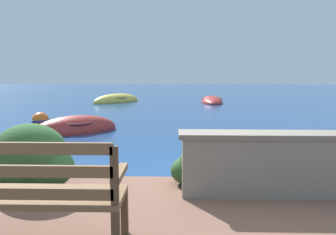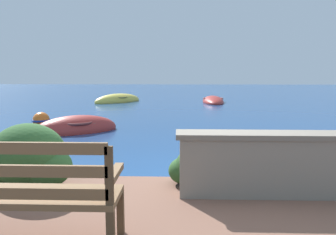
{
  "view_description": "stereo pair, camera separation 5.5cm",
  "coord_description": "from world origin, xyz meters",
  "px_view_note": "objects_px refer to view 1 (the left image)",
  "views": [
    {
      "loc": [
        -0.4,
        -4.38,
        1.66
      ],
      "look_at": [
        -0.61,
        3.71,
        0.53
      ],
      "focal_mm": 35.0,
      "sensor_mm": 36.0,
      "label": 1
    },
    {
      "loc": [
        -0.34,
        -4.38,
        1.66
      ],
      "look_at": [
        -0.61,
        3.71,
        0.53
      ],
      "focal_mm": 35.0,
      "sensor_mm": 36.0,
      "label": 2
    }
  ],
  "objects_px": {
    "rowboat_nearest": "(76,129)",
    "rowboat_mid": "(117,101)",
    "rowboat_far": "(212,101)",
    "park_bench": "(32,192)",
    "mooring_buoy": "(40,120)"
  },
  "relations": [
    {
      "from": "rowboat_far",
      "to": "rowboat_mid",
      "type": "bearing_deg",
      "value": 91.83
    },
    {
      "from": "park_bench",
      "to": "mooring_buoy",
      "type": "xyz_separation_m",
      "value": [
        -3.27,
        7.93,
        -0.61
      ]
    },
    {
      "from": "rowboat_mid",
      "to": "mooring_buoy",
      "type": "height_order",
      "value": "rowboat_mid"
    },
    {
      "from": "park_bench",
      "to": "rowboat_far",
      "type": "height_order",
      "value": "park_bench"
    },
    {
      "from": "park_bench",
      "to": "rowboat_mid",
      "type": "xyz_separation_m",
      "value": [
        -2.17,
        15.52,
        -0.63
      ]
    },
    {
      "from": "rowboat_nearest",
      "to": "rowboat_mid",
      "type": "xyz_separation_m",
      "value": [
        -0.53,
        9.09,
        -0.0
      ]
    },
    {
      "from": "rowboat_far",
      "to": "mooring_buoy",
      "type": "distance_m",
      "value": 9.97
    },
    {
      "from": "mooring_buoy",
      "to": "rowboat_nearest",
      "type": "bearing_deg",
      "value": -42.66
    },
    {
      "from": "park_bench",
      "to": "rowboat_nearest",
      "type": "relative_size",
      "value": 0.59
    },
    {
      "from": "rowboat_nearest",
      "to": "rowboat_far",
      "type": "relative_size",
      "value": 0.76
    },
    {
      "from": "park_bench",
      "to": "rowboat_nearest",
      "type": "xyz_separation_m",
      "value": [
        -1.64,
        6.43,
        -0.63
      ]
    },
    {
      "from": "rowboat_nearest",
      "to": "rowboat_far",
      "type": "xyz_separation_m",
      "value": [
        4.75,
        9.16,
        -0.02
      ]
    },
    {
      "from": "rowboat_nearest",
      "to": "mooring_buoy",
      "type": "height_order",
      "value": "rowboat_nearest"
    },
    {
      "from": "rowboat_nearest",
      "to": "park_bench",
      "type": "bearing_deg",
      "value": -109.28
    },
    {
      "from": "rowboat_nearest",
      "to": "rowboat_mid",
      "type": "height_order",
      "value": "rowboat_mid"
    }
  ]
}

